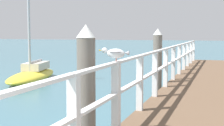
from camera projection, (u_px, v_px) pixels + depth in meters
pier_deck at (215, 91)px, 10.00m from camera, size 2.88×18.69×0.35m
pier_railing at (170, 61)px, 10.35m from camera, size 0.12×17.21×1.12m
dock_piling_near at (86, 91)px, 5.06m from camera, size 0.29×0.29×2.05m
dock_piling_far at (157, 61)px, 10.45m from camera, size 0.29×0.29×2.05m
seagull_foreground at (115, 53)px, 5.15m from camera, size 0.48×0.20×0.21m
boat_2 at (32, 74)px, 13.26m from camera, size 2.17×4.36×4.35m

